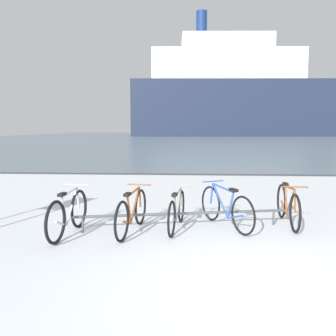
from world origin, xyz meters
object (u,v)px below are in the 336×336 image
Objects in this scene: bicycle_3 at (225,208)px; bicycle_4 at (288,206)px; bicycle_0 at (68,214)px; bicycle_2 at (177,211)px; ferry_ship at (228,95)px; bicycle_1 at (132,212)px.

bicycle_3 is 1.22m from bicycle_4.
bicycle_0 is 1.02× the size of bicycle_2.
bicycle_3 is 0.04× the size of ferry_ship.
bicycle_1 is at bearing -161.58° from bicycle_2.
bicycle_3 is at bearing -96.05° from ferry_ship.
bicycle_4 is at bearing 11.22° from bicycle_2.
bicycle_4 is at bearing 13.22° from bicycle_1.
bicycle_2 is at bearing 18.42° from bicycle_1.
bicycle_1 is 1.09× the size of bicycle_3.
bicycle_2 is at bearing -96.73° from ferry_ship.
bicycle_4 is 0.04× the size of ferry_ship.
bicycle_0 is at bearing -168.27° from bicycle_1.
bicycle_4 reaches higher than bicycle_3.
bicycle_4 reaches higher than bicycle_2.
ferry_ship is (9.31, 72.49, 8.41)m from bicycle_1.
bicycle_3 is 72.95m from ferry_ship.
bicycle_1 is 73.57m from ferry_ship.
ferry_ship reaches higher than bicycle_4.
bicycle_4 is (2.09, 0.42, 0.03)m from bicycle_2.
bicycle_0 is 1.91m from bicycle_2.
ferry_ship is at bearing 81.88° from bicycle_0.
ferry_ship is at bearing 83.27° from bicycle_2.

